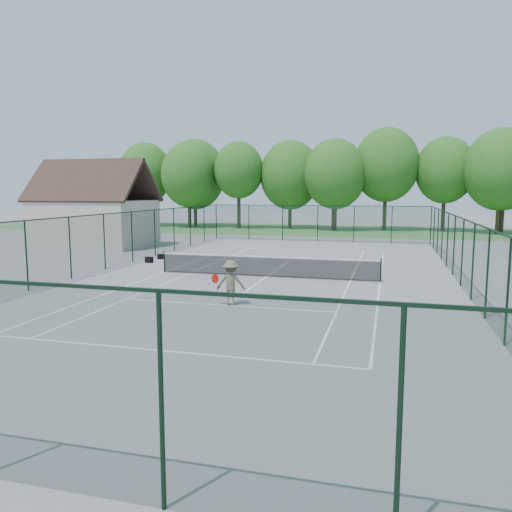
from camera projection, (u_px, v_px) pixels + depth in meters
name	position (u px, v px, depth m)	size (l,w,h in m)	color
ground	(266.00, 277.00, 24.73)	(140.00, 140.00, 0.00)	gray
grass_far	(333.00, 230.00, 53.46)	(80.00, 16.00, 0.01)	#4B8840
court_lines	(266.00, 277.00, 24.73)	(11.05, 23.85, 0.01)	white
tennis_net	(266.00, 265.00, 24.66)	(11.08, 0.08, 1.10)	black
fence_enclosure	(266.00, 246.00, 24.53)	(18.05, 36.05, 3.02)	#183922
utility_building	(94.00, 205.00, 38.00)	(8.60, 6.27, 6.63)	beige
tree_line_far	(334.00, 174.00, 52.68)	(39.40, 6.40, 9.70)	#403121
sports_bag_a	(149.00, 260.00, 29.53)	(0.44, 0.26, 0.35)	black
sports_bag_b	(161.00, 257.00, 31.07)	(0.41, 0.25, 0.32)	black
tennis_player	(231.00, 283.00, 18.56)	(2.23, 0.91, 1.69)	#5B6044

